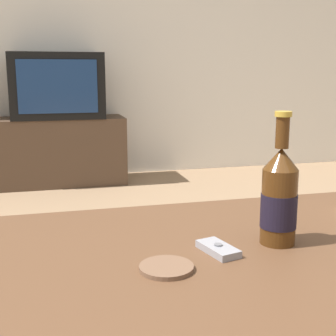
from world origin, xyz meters
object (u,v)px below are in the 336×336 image
(cell_phone, at_px, (218,248))
(television, at_px, (57,86))
(tv_stand, at_px, (60,151))
(beer_bottle, at_px, (279,198))

(cell_phone, bearing_deg, television, 80.32)
(tv_stand, height_order, cell_phone, cell_phone)
(tv_stand, relative_size, television, 1.46)
(tv_stand, distance_m, cell_phone, 2.77)
(beer_bottle, bearing_deg, tv_stand, 97.31)
(tv_stand, xyz_separation_m, cell_phone, (0.22, -2.75, 0.26))
(television, bearing_deg, beer_bottle, -82.68)
(tv_stand, relative_size, beer_bottle, 3.62)
(television, bearing_deg, tv_stand, 90.00)
(cell_phone, bearing_deg, tv_stand, 80.31)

